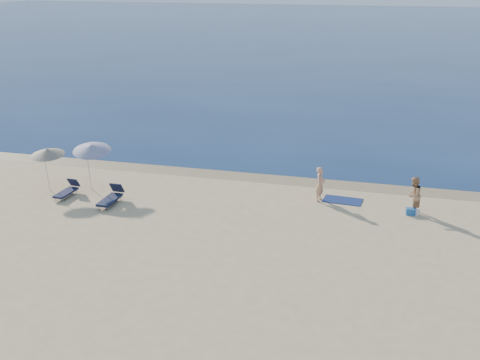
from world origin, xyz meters
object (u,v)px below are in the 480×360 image
blue_cooler (411,211)px  umbrella_near (92,148)px  person_right (414,195)px  person_left (320,184)px

blue_cooler → umbrella_near: (-15.64, -0.40, 1.97)m
person_right → blue_cooler: 0.75m
blue_cooler → umbrella_near: size_ratio=0.17×
person_left → person_right: bearing=-84.9°
person_right → umbrella_near: size_ratio=0.69×
person_right → blue_cooler: size_ratio=4.13×
person_right → blue_cooler: (-0.07, -0.22, -0.72)m
blue_cooler → person_left: bearing=166.1°
person_left → blue_cooler: (4.24, -0.65, -0.70)m
person_right → umbrella_near: bearing=-64.0°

